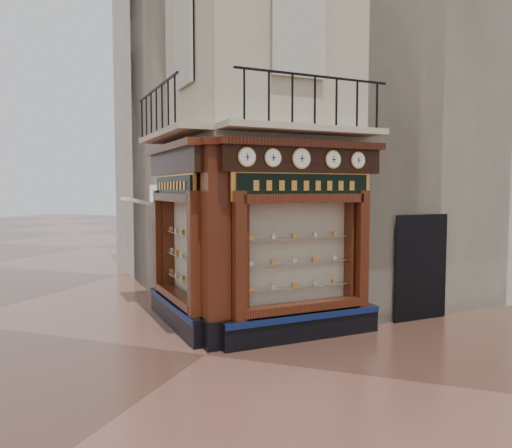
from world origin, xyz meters
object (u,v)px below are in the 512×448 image
at_px(clock_a, 247,157).
at_px(signboard_right, 305,186).
at_px(awning, 142,302).
at_px(signboard_left, 174,186).
at_px(corner_pilaster, 216,246).
at_px(clock_b, 273,158).
at_px(clock_e, 358,160).
at_px(clock_d, 333,159).
at_px(clock_c, 301,159).

distance_m(clock_a, signboard_right, 1.40).
height_order(awning, signboard_left, signboard_left).
relative_size(corner_pilaster, clock_b, 11.19).
xyz_separation_m(corner_pilaster, clock_e, (2.38, 1.78, 1.67)).
bearing_deg(clock_b, corner_pilaster, 156.72).
xyz_separation_m(clock_e, awning, (-5.87, 1.00, -3.62)).
relative_size(clock_e, awning, 0.26).
bearing_deg(awning, clock_d, -149.74).
relative_size(clock_c, awning, 0.30).
bearing_deg(corner_pilaster, signboard_left, 100.25).
xyz_separation_m(clock_b, signboard_left, (-2.46, 0.61, -0.52)).
height_order(corner_pilaster, awning, corner_pilaster).
distance_m(corner_pilaster, clock_d, 2.90).
distance_m(clock_e, signboard_left, 3.95).
bearing_deg(clock_c, clock_a, -180.00).
relative_size(clock_c, signboard_right, 0.18).
bearing_deg(clock_d, corner_pilaster, 169.63).
xyz_separation_m(corner_pilaster, clock_d, (1.95, 1.35, 1.67)).
relative_size(corner_pilaster, clock_a, 10.93).
bearing_deg(signboard_right, clock_d, -10.73).
bearing_deg(clock_b, signboard_left, 121.01).
xyz_separation_m(corner_pilaster, clock_b, (1.00, 0.40, 1.67)).
relative_size(clock_a, signboard_right, 0.16).
relative_size(clock_b, awning, 0.27).
distance_m(corner_pilaster, clock_e, 3.41).
distance_m(corner_pilaster, awning, 4.87).
bearing_deg(signboard_left, clock_e, -123.78).
bearing_deg(clock_e, clock_d, 180.00).
relative_size(corner_pilaster, clock_c, 9.75).
bearing_deg(clock_c, signboard_left, 131.47).
height_order(corner_pilaster, clock_e, corner_pilaster).
xyz_separation_m(clock_b, clock_e, (1.38, 1.38, 0.00)).
bearing_deg(corner_pilaster, clock_c, -14.87).
distance_m(clock_a, clock_b, 0.53).
bearing_deg(signboard_left, awning, 3.92).
bearing_deg(clock_e, awning, 125.29).
xyz_separation_m(signboard_left, signboard_right, (2.92, -0.00, -0.00)).
distance_m(corner_pilaster, clock_a, 1.79).
relative_size(clock_a, clock_c, 0.89).
bearing_deg(clock_e, corner_pilaster, 171.73).
distance_m(clock_b, awning, 6.24).
xyz_separation_m(clock_a, clock_d, (1.33, 1.33, 0.00)).
relative_size(clock_a, clock_b, 1.02).
bearing_deg(signboard_left, clock_b, -148.99).
relative_size(corner_pilaster, awning, 2.97).
bearing_deg(signboard_right, clock_b, -171.70).
bearing_deg(clock_a, clock_c, 0.00).
relative_size(clock_a, signboard_left, 0.18).
height_order(clock_a, signboard_right, clock_a).
distance_m(corner_pilaster, signboard_left, 2.12).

